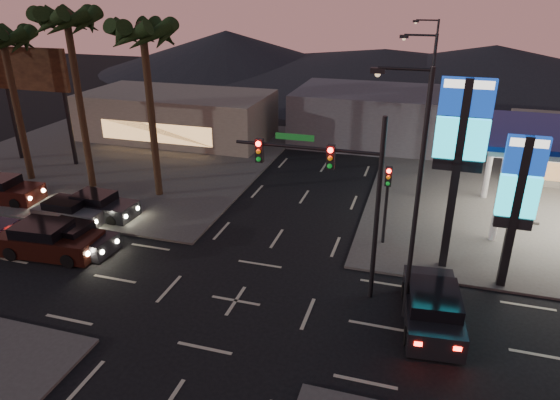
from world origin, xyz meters
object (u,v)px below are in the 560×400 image
(traffic_signal_mast, at_px, (336,181))
(car_lane_b_front, at_px, (70,212))
(car_lane_a_mid, at_px, (49,240))
(pylon_sign_tall, at_px, (461,139))
(car_lane_b_mid, at_px, (99,206))
(car_lane_a_front, at_px, (73,238))
(suv_station, at_px, (432,307))
(car_lane_b_rear, at_px, (2,190))
(pylon_sign_short, at_px, (519,191))

(traffic_signal_mast, height_order, car_lane_b_front, traffic_signal_mast)
(car_lane_a_mid, bearing_deg, pylon_sign_tall, 13.02)
(car_lane_b_mid, bearing_deg, car_lane_a_mid, -85.95)
(traffic_signal_mast, distance_m, car_lane_b_front, 16.49)
(car_lane_a_front, distance_m, car_lane_b_mid, 4.04)
(car_lane_b_front, bearing_deg, traffic_signal_mast, -9.29)
(car_lane_b_front, xyz_separation_m, suv_station, (19.92, -3.74, 0.13))
(car_lane_b_rear, relative_size, suv_station, 0.97)
(car_lane_b_front, bearing_deg, car_lane_a_front, -49.64)
(car_lane_a_front, bearing_deg, suv_station, -3.28)
(traffic_signal_mast, bearing_deg, car_lane_b_front, 170.71)
(car_lane_a_front, xyz_separation_m, car_lane_b_mid, (-1.20, 3.86, 0.01))
(car_lane_b_rear, bearing_deg, car_lane_b_front, -12.76)
(traffic_signal_mast, distance_m, car_lane_b_mid, 15.64)
(pylon_sign_tall, relative_size, car_lane_b_mid, 2.00)
(pylon_sign_tall, distance_m, car_lane_a_mid, 20.22)
(car_lane_a_front, relative_size, car_lane_b_mid, 0.99)
(car_lane_b_rear, distance_m, suv_station, 26.49)
(car_lane_b_mid, bearing_deg, car_lane_b_front, -135.01)
(car_lane_a_front, relative_size, suv_station, 0.87)
(pylon_sign_short, height_order, car_lane_b_rear, pylon_sign_short)
(car_lane_b_front, bearing_deg, car_lane_a_mid, -67.12)
(car_lane_b_mid, relative_size, car_lane_b_rear, 0.91)
(car_lane_a_mid, relative_size, suv_station, 1.02)
(traffic_signal_mast, xyz_separation_m, car_lane_a_mid, (-14.18, -0.86, -4.45))
(pylon_sign_short, height_order, car_lane_a_front, pylon_sign_short)
(traffic_signal_mast, distance_m, car_lane_a_mid, 14.89)
(car_lane_a_mid, height_order, car_lane_b_front, car_lane_a_mid)
(suv_station, bearing_deg, traffic_signal_mast, 164.53)
(pylon_sign_tall, relative_size, car_lane_a_front, 2.01)
(car_lane_a_front, xyz_separation_m, car_lane_b_rear, (-8.40, 4.11, 0.07))
(car_lane_a_front, xyz_separation_m, suv_station, (17.59, -1.01, 0.10))
(pylon_sign_short, xyz_separation_m, car_lane_b_front, (-22.87, 0.04, -4.02))
(car_lane_a_mid, xyz_separation_m, car_lane_b_rear, (-7.52, 4.79, -0.04))
(traffic_signal_mast, relative_size, car_lane_a_mid, 1.53)
(car_lane_b_front, height_order, car_lane_b_rear, car_lane_b_rear)
(pylon_sign_tall, height_order, traffic_signal_mast, pylon_sign_tall)
(car_lane_a_front, xyz_separation_m, car_lane_a_mid, (-0.88, -0.68, 0.11))
(pylon_sign_tall, bearing_deg, pylon_sign_short, -21.80)
(pylon_sign_tall, height_order, car_lane_a_mid, pylon_sign_tall)
(traffic_signal_mast, bearing_deg, pylon_sign_tall, 36.52)
(pylon_sign_short, height_order, suv_station, pylon_sign_short)
(traffic_signal_mast, bearing_deg, car_lane_b_rear, 169.73)
(traffic_signal_mast, xyz_separation_m, car_lane_b_mid, (-14.51, 3.68, -4.56))
(pylon_sign_tall, height_order, suv_station, pylon_sign_tall)
(traffic_signal_mast, distance_m, car_lane_a_front, 14.06)
(car_lane_a_mid, bearing_deg, suv_station, -1.00)
(pylon_sign_tall, relative_size, car_lane_b_front, 2.14)
(pylon_sign_tall, bearing_deg, car_lane_b_mid, 179.51)
(pylon_sign_tall, xyz_separation_m, suv_station, (-0.45, -4.70, -5.63))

